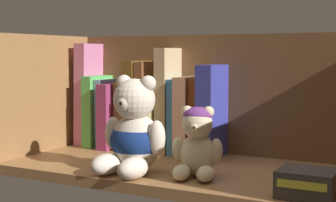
# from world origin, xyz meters

# --- Properties ---
(shelf_board) EXTENTS (0.70, 0.31, 0.02)m
(shelf_board) POSITION_xyz_m (0.00, 0.00, 0.01)
(shelf_board) COLOR olive
(shelf_board) RESTS_ON ground
(shelf_back_panel) EXTENTS (0.72, 0.01, 0.28)m
(shelf_back_panel) POSITION_xyz_m (0.00, 0.16, 0.14)
(shelf_back_panel) COLOR brown
(shelf_back_panel) RESTS_ON ground
(shelf_side_panel_left) EXTENTS (0.02, 0.34, 0.28)m
(shelf_side_panel_left) POSITION_xyz_m (-0.36, 0.00, 0.14)
(shelf_side_panel_left) COLOR olive
(shelf_side_panel_left) RESTS_ON ground
(book_0) EXTENTS (0.04, 0.10, 0.24)m
(book_0) POSITION_xyz_m (-0.32, 0.13, 0.14)
(book_0) COLOR #C66A96
(book_0) RESTS_ON shelf_board
(book_1) EXTENTS (0.03, 0.13, 0.17)m
(book_1) POSITION_xyz_m (-0.29, 0.13, 0.10)
(book_1) COLOR #53B051
(book_1) RESTS_ON shelf_board
(book_2) EXTENTS (0.02, 0.11, 0.16)m
(book_2) POSITION_xyz_m (-0.26, 0.13, 0.10)
(book_2) COLOR #7B9EBF
(book_2) RESTS_ON shelf_board
(book_3) EXTENTS (0.03, 0.15, 0.15)m
(book_3) POSITION_xyz_m (-0.24, 0.13, 0.10)
(book_3) COLOR #8B2E5B
(book_3) RESTS_ON shelf_board
(book_4) EXTENTS (0.03, 0.10, 0.15)m
(book_4) POSITION_xyz_m (-0.21, 0.13, 0.10)
(book_4) COLOR brown
(book_4) RESTS_ON shelf_board
(book_5) EXTENTS (0.03, 0.12, 0.20)m
(book_5) POSITION_xyz_m (-0.18, 0.13, 0.12)
(book_5) COLOR brown
(book_5) RESTS_ON shelf_board
(book_6) EXTENTS (0.02, 0.11, 0.20)m
(book_6) POSITION_xyz_m (-0.15, 0.13, 0.12)
(book_6) COLOR brown
(book_6) RESTS_ON shelf_board
(book_7) EXTENTS (0.02, 0.15, 0.16)m
(book_7) POSITION_xyz_m (-0.13, 0.13, 0.10)
(book_7) COLOR tan
(book_7) RESTS_ON shelf_board
(book_8) EXTENTS (0.03, 0.11, 0.23)m
(book_8) POSITION_xyz_m (-0.10, 0.13, 0.14)
(book_8) COLOR tan
(book_8) RESTS_ON shelf_board
(book_9) EXTENTS (0.02, 0.10, 0.16)m
(book_9) POSITION_xyz_m (-0.07, 0.13, 0.10)
(book_9) COLOR #3C89D0
(book_9) RESTS_ON shelf_board
(book_10) EXTENTS (0.03, 0.13, 0.17)m
(book_10) POSITION_xyz_m (-0.05, 0.13, 0.10)
(book_10) COLOR tan
(book_10) RESTS_ON shelf_board
(book_11) EXTENTS (0.02, 0.11, 0.17)m
(book_11) POSITION_xyz_m (-0.02, 0.13, 0.10)
(book_11) COLOR brown
(book_11) RESTS_ON shelf_board
(book_12) EXTENTS (0.04, 0.14, 0.20)m
(book_12) POSITION_xyz_m (0.01, 0.13, 0.12)
(book_12) COLOR #323699
(book_12) RESTS_ON shelf_board
(teddy_bear_larger) EXTENTS (0.13, 0.14, 0.18)m
(teddy_bear_larger) POSITION_xyz_m (-0.07, -0.08, 0.09)
(teddy_bear_larger) COLOR beige
(teddy_bear_larger) RESTS_ON shelf_board
(teddy_bear_smaller) EXTENTS (0.10, 0.10, 0.13)m
(teddy_bear_smaller) POSITION_xyz_m (0.05, -0.06, 0.08)
(teddy_bear_smaller) COLOR beige
(teddy_bear_smaller) RESTS_ON shelf_board
(small_product_box) EXTENTS (0.09, 0.07, 0.04)m
(small_product_box) POSITION_xyz_m (0.26, -0.10, 0.04)
(small_product_box) COLOR #38332D
(small_product_box) RESTS_ON shelf_board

